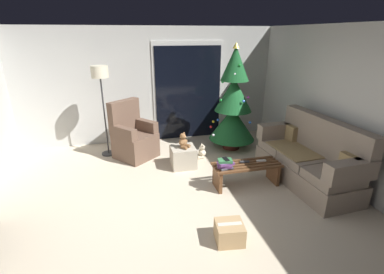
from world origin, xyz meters
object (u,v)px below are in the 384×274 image
(couch, at_px, (309,159))
(book_stack, at_px, (225,164))
(remote_graphite, at_px, (245,162))
(christmas_tree, at_px, (233,105))
(coffee_table, at_px, (246,171))
(floor_lamp, at_px, (101,81))
(teddy_bear_cream_by_tree, at_px, (202,152))
(armchair, at_px, (133,138))
(teddy_bear_chestnut, at_px, (183,141))
(remote_white, at_px, (261,161))
(cell_phone, at_px, (226,159))
(ottoman, at_px, (183,157))
(cardboard_box_taped_mid_floor, at_px, (229,232))

(couch, xyz_separation_m, book_stack, (-1.45, 0.05, 0.05))
(remote_graphite, relative_size, christmas_tree, 0.07)
(coffee_table, xyz_separation_m, floor_lamp, (-2.23, 1.84, 1.25))
(coffee_table, relative_size, teddy_bear_cream_by_tree, 3.86)
(christmas_tree, relative_size, armchair, 1.94)
(floor_lamp, bearing_deg, coffee_table, -39.51)
(couch, bearing_deg, christmas_tree, 113.08)
(teddy_bear_chestnut, bearing_deg, remote_white, -38.20)
(coffee_table, relative_size, cell_phone, 7.64)
(coffee_table, bearing_deg, ottoman, 132.98)
(cell_phone, bearing_deg, christmas_tree, 60.08)
(cell_phone, bearing_deg, cardboard_box_taped_mid_floor, -113.02)
(cell_phone, distance_m, ottoman, 1.14)
(ottoman, bearing_deg, teddy_bear_cream_by_tree, 33.55)
(floor_lamp, bearing_deg, teddy_bear_chestnut, -33.94)
(remote_white, height_order, teddy_bear_cream_by_tree, remote_white)
(ottoman, bearing_deg, book_stack, -64.78)
(coffee_table, bearing_deg, christmas_tree, 77.38)
(remote_graphite, xyz_separation_m, teddy_bear_chestnut, (-0.83, 0.85, 0.11))
(remote_white, bearing_deg, ottoman, -123.29)
(teddy_bear_cream_by_tree, bearing_deg, armchair, 163.68)
(coffee_table, xyz_separation_m, christmas_tree, (0.35, 1.55, 0.71))
(remote_white, xyz_separation_m, cell_phone, (-0.65, -0.09, 0.14))
(ottoman, distance_m, teddy_bear_chestnut, 0.31)
(book_stack, relative_size, teddy_bear_chestnut, 0.93)
(remote_white, height_order, cardboard_box_taped_mid_floor, remote_white)
(coffee_table, height_order, teddy_bear_chestnut, teddy_bear_chestnut)
(couch, xyz_separation_m, teddy_bear_cream_by_tree, (-1.47, 1.33, -0.28))
(couch, bearing_deg, floor_lamp, 149.24)
(floor_lamp, xyz_separation_m, teddy_bear_chestnut, (1.39, -0.93, -1.00))
(remote_white, bearing_deg, book_stack, -77.05)
(book_stack, distance_m, christmas_tree, 1.84)
(book_stack, height_order, teddy_bear_cream_by_tree, book_stack)
(teddy_bear_cream_by_tree, bearing_deg, cell_phone, -88.74)
(coffee_table, height_order, ottoman, same)
(couch, xyz_separation_m, remote_white, (-0.79, 0.15, -0.01))
(remote_graphite, xyz_separation_m, christmas_tree, (0.36, 1.49, 0.57))
(christmas_tree, bearing_deg, coffee_table, -102.62)
(couch, distance_m, book_stack, 1.45)
(floor_lamp, xyz_separation_m, teddy_bear_cream_by_tree, (1.83, -0.63, -1.38))
(ottoman, relative_size, cardboard_box_taped_mid_floor, 1.22)
(remote_graphite, bearing_deg, armchair, 56.75)
(remote_white, height_order, floor_lamp, floor_lamp)
(cell_phone, distance_m, armchair, 2.13)
(couch, distance_m, floor_lamp, 3.99)
(book_stack, bearing_deg, teddy_bear_cream_by_tree, 90.72)
(couch, xyz_separation_m, cell_phone, (-1.44, 0.06, 0.14))
(remote_graphite, distance_m, cardboard_box_taped_mid_floor, 1.47)
(remote_graphite, distance_m, ottoman, 1.22)
(teddy_bear_cream_by_tree, bearing_deg, remote_graphite, -70.98)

